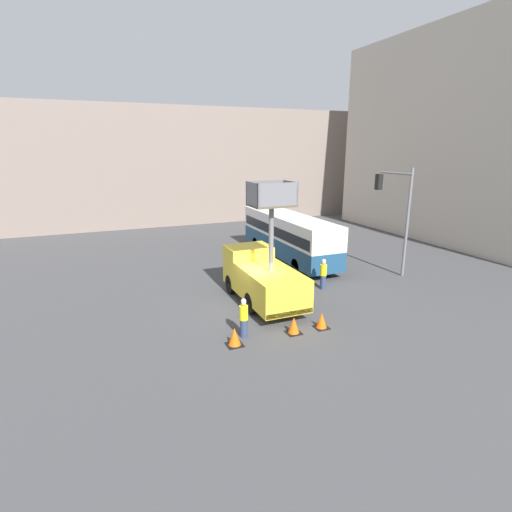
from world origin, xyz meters
TOP-DOWN VIEW (x-y plane):
  - ground_plane at (0.00, 0.00)m, footprint 120.00×120.00m
  - building_backdrop_far at (0.00, 28.45)m, footprint 44.00×10.00m
  - building_backdrop_side at (24.34, 6.25)m, footprint 10.00×28.00m
  - utility_truck at (0.75, 0.43)m, footprint 2.43×6.08m
  - city_bus at (5.86, 7.41)m, footprint 2.52×10.86m
  - traffic_light_pole at (10.04, 1.13)m, footprint 2.80×2.55m
  - road_worker_near_truck at (-1.57, -2.94)m, footprint 0.38×0.38m
  - road_worker_directing at (4.85, 0.99)m, footprint 0.38×0.38m
  - traffic_cone_near_truck at (2.02, -3.47)m, footprint 0.63×0.63m
  - traffic_cone_mid_road at (-2.20, -3.51)m, footprint 0.68×0.68m
  - traffic_cone_far_side at (0.60, -3.45)m, footprint 0.65×0.65m

SIDE VIEW (x-z plane):
  - ground_plane at x=0.00m, z-range 0.00..0.00m
  - traffic_cone_near_truck at x=2.02m, z-range -0.02..0.70m
  - traffic_cone_far_side at x=0.60m, z-range -0.02..0.73m
  - traffic_cone_mid_road at x=-2.20m, z-range -0.02..0.75m
  - road_worker_near_truck at x=-1.57m, z-range -0.01..1.76m
  - road_worker_directing at x=4.85m, z-range 0.00..1.80m
  - utility_truck at x=0.75m, z-range -1.73..4.69m
  - city_bus at x=5.86m, z-range 0.28..3.55m
  - traffic_light_pole at x=10.04m, z-range 1.09..7.87m
  - building_backdrop_far at x=0.00m, z-range 0.00..12.02m
  - building_backdrop_side at x=24.34m, z-range 0.00..17.57m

